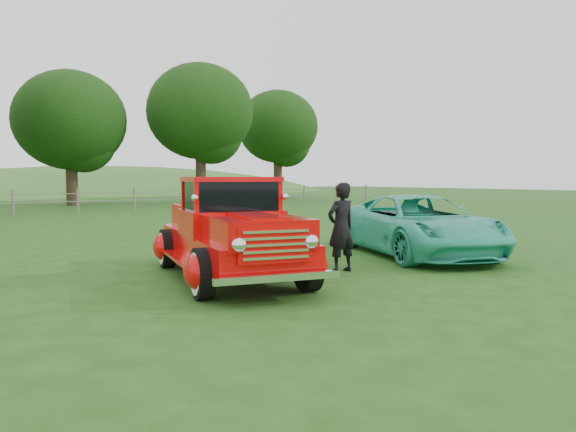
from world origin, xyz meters
TOP-DOWN VIEW (x-y plane):
  - ground at (0.00, 0.00)m, footprint 140.00×140.00m
  - fence_line at (0.00, 22.00)m, footprint 48.00×0.12m
  - tree_near_east at (5.00, 29.00)m, footprint 6.80×6.80m
  - tree_mid_east at (13.00, 27.00)m, footprint 7.20×7.20m
  - tree_far_east at (22.00, 30.00)m, footprint 6.60×6.60m
  - red_pickup at (-1.16, 1.70)m, footprint 3.27×5.28m
  - teal_sedan at (3.72, 1.42)m, footprint 4.12×5.43m
  - man at (0.83, 0.97)m, footprint 0.63×0.43m

SIDE VIEW (x-z plane):
  - ground at x=0.00m, z-range 0.00..0.00m
  - fence_line at x=0.00m, z-range 0.00..1.20m
  - teal_sedan at x=3.72m, z-range 0.00..1.37m
  - red_pickup at x=-1.16m, z-range -0.09..1.69m
  - man at x=0.83m, z-range 0.00..1.68m
  - tree_near_east at x=5.00m, z-range 1.08..9.41m
  - tree_far_east at x=22.00m, z-range 1.43..10.29m
  - tree_mid_east at x=13.00m, z-range 1.45..10.89m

